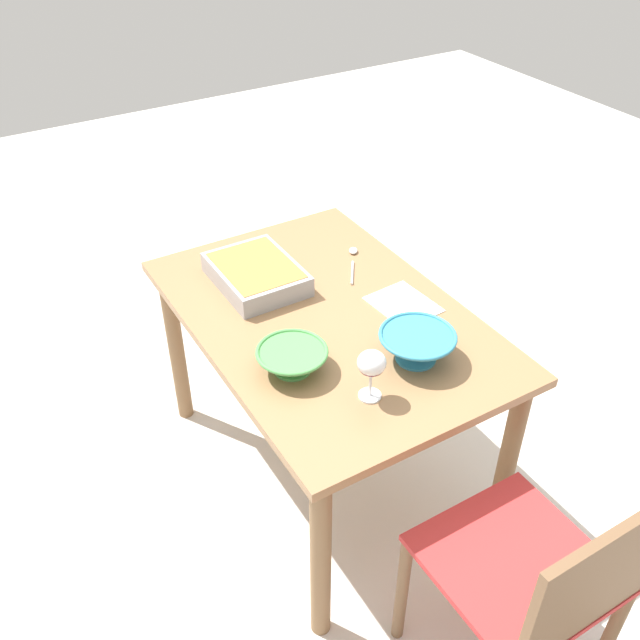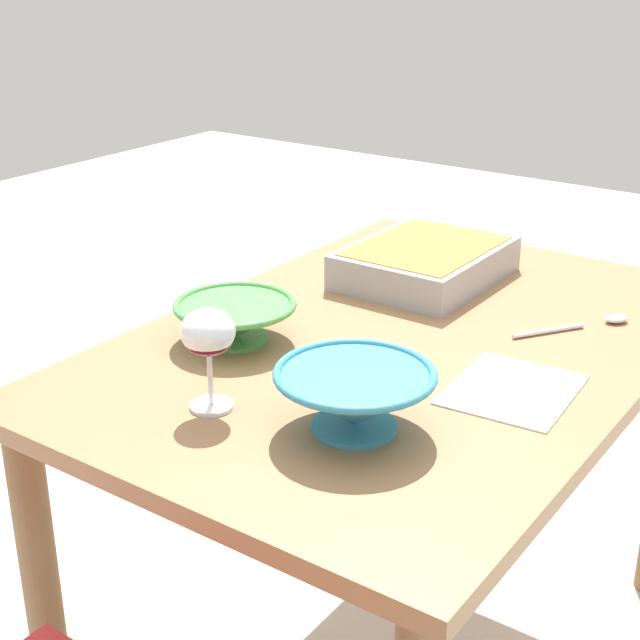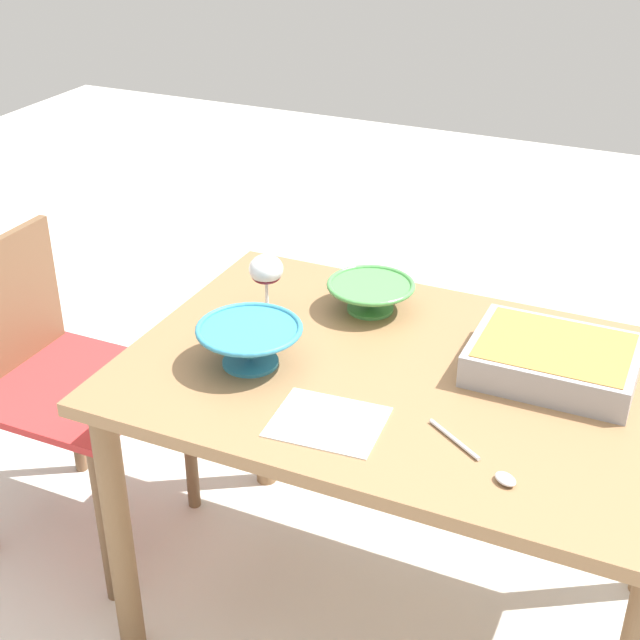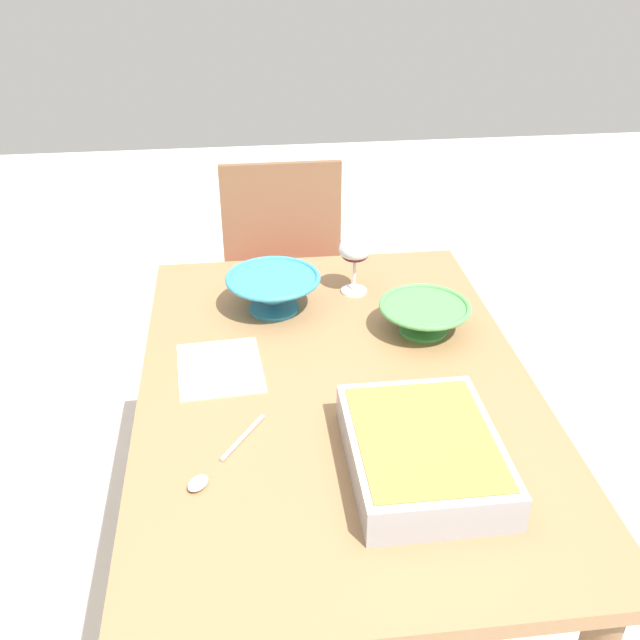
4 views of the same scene
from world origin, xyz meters
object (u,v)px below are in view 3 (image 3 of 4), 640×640
chair (52,378)px  wine_glass (266,273)px  casserole_dish (554,358)px  serving_spoon (488,465)px  mixing_bowl (250,343)px  napkin (328,422)px  dining_table (408,413)px  small_bowl (371,294)px

chair → wine_glass: bearing=13.4°
casserole_dish → serving_spoon: size_ratio=1.65×
chair → mixing_bowl: chair is taller
napkin → mixing_bowl: bearing=151.3°
casserole_dish → mixing_bowl: size_ratio=1.49×
dining_table → serving_spoon: (0.24, -0.25, 0.11)m
wine_glass → casserole_dish: wine_glass is taller
napkin → wine_glass: bearing=132.2°
small_bowl → serving_spoon: 0.64m
dining_table → small_bowl: 0.32m
dining_table → mixing_bowl: 0.38m
chair → serving_spoon: chair is taller
dining_table → napkin: size_ratio=5.70×
casserole_dish → mixing_bowl: mixing_bowl is taller
chair → small_bowl: (0.78, 0.26, 0.29)m
dining_table → chair: (-0.96, -0.04, -0.14)m
small_bowl → napkin: (0.10, -0.47, -0.04)m
wine_glass → napkin: bearing=-47.8°
casserole_dish → napkin: size_ratio=1.60×
wine_glass → casserole_dish: (0.67, 0.02, -0.07)m
small_bowl → serving_spoon: bearing=-48.9°
wine_glass → serving_spoon: 0.73m
small_bowl → napkin: bearing=-78.3°
serving_spoon → mixing_bowl: bearing=165.7°
dining_table → chair: chair is taller
wine_glass → casserole_dish: bearing=1.3°
mixing_bowl → small_bowl: bearing=66.9°
dining_table → wine_glass: 0.46m
small_bowl → serving_spoon: (0.42, -0.48, -0.03)m
small_bowl → napkin: small_bowl is taller
casserole_dish → serving_spoon: bearing=-96.0°
casserole_dish → serving_spoon: (-0.04, -0.37, -0.03)m
chair → small_bowl: 0.87m
chair → casserole_dish: 1.28m
casserole_dish → small_bowl: bearing=166.0°
mixing_bowl → chair: bearing=173.5°
mixing_bowl → serving_spoon: (0.56, -0.14, -0.04)m
casserole_dish → mixing_bowl: bearing=-159.6°
casserole_dish → small_bowl: same height
chair → wine_glass: (0.57, 0.14, 0.36)m
small_bowl → casserole_dish: bearing=-14.0°
dining_table → wine_glass: wine_glass is taller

